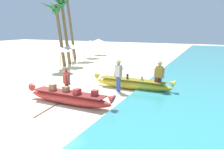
% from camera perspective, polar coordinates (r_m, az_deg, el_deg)
% --- Properties ---
extents(ground_plane, '(80.00, 80.00, 0.00)m').
position_cam_1_polar(ground_plane, '(11.37, -15.13, -6.19)').
color(ground_plane, beige).
extents(boat_red_foreground, '(4.56, 0.89, 0.83)m').
position_cam_1_polar(boat_red_foreground, '(10.60, -10.44, -5.52)').
color(boat_red_foreground, red).
rests_on(boat_red_foreground, ground).
extents(boat_yellow_midground, '(4.72, 0.92, 0.84)m').
position_cam_1_polar(boat_yellow_midground, '(12.91, 4.99, -2.26)').
color(boat_yellow_midground, yellow).
rests_on(boat_yellow_midground, ground).
extents(person_vendor_hatted, '(0.58, 0.44, 1.74)m').
position_cam_1_polar(person_vendor_hatted, '(12.30, 1.57, 0.40)').
color(person_vendor_hatted, '#3D5BA8').
rests_on(person_vendor_hatted, ground).
extents(person_tourist_customer, '(0.56, 0.48, 1.58)m').
position_cam_1_polar(person_tourist_customer, '(11.09, -11.03, -1.66)').
color(person_tourist_customer, '#333842').
rests_on(person_tourist_customer, ground).
extents(person_vendor_assistant, '(0.55, 0.44, 1.70)m').
position_cam_1_polar(person_vendor_assistant, '(12.41, 11.47, 0.16)').
color(person_vendor_assistant, '#3D5BA8').
rests_on(person_vendor_assistant, ground).
extents(parasol_row_0, '(1.60, 1.60, 1.91)m').
position_cam_1_polar(parasol_row_0, '(17.93, -12.56, 6.07)').
color(parasol_row_0, '#8E6B47').
rests_on(parasol_row_0, ground).
extents(parasol_row_1, '(1.60, 1.60, 1.91)m').
position_cam_1_polar(parasol_row_1, '(20.32, -9.72, 6.81)').
color(parasol_row_1, '#8E6B47').
rests_on(parasol_row_1, ground).
extents(parasol_row_2, '(1.60, 1.60, 1.91)m').
position_cam_1_polar(parasol_row_2, '(23.21, -7.01, 7.47)').
color(parasol_row_2, '#8E6B47').
rests_on(parasol_row_2, ground).
extents(parasol_row_3, '(1.60, 1.60, 1.91)m').
position_cam_1_polar(parasol_row_3, '(25.79, -5.33, 7.92)').
color(parasol_row_3, '#8E6B47').
rests_on(parasol_row_3, ground).
extents(parasol_row_4, '(1.60, 1.60, 1.91)m').
position_cam_1_polar(parasol_row_4, '(28.58, -3.35, 8.31)').
color(parasol_row_4, '#8E6B47').
rests_on(parasol_row_4, ground).
extents(palm_tree_tall_inland, '(2.47, 2.53, 6.17)m').
position_cam_1_polar(palm_tree_tall_inland, '(21.90, -12.05, 15.36)').
color(palm_tree_tall_inland, brown).
rests_on(palm_tree_tall_inland, ground).
extents(palm_tree_leaning_seaward, '(2.63, 2.27, 7.14)m').
position_cam_1_polar(palm_tree_leaning_seaward, '(25.40, -10.79, 16.29)').
color(palm_tree_leaning_seaward, brown).
rests_on(palm_tree_leaning_seaward, ground).
extents(palm_tree_mid_cluster, '(2.38, 2.50, 5.52)m').
position_cam_1_polar(palm_tree_mid_cluster, '(20.85, -13.35, 13.91)').
color(palm_tree_mid_cluster, brown).
rests_on(palm_tree_mid_cluster, ground).
extents(paddle, '(0.39, 1.87, 0.05)m').
position_cam_1_polar(paddle, '(10.35, -14.70, -7.76)').
color(paddle, '#8E6B47').
rests_on(paddle, ground).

